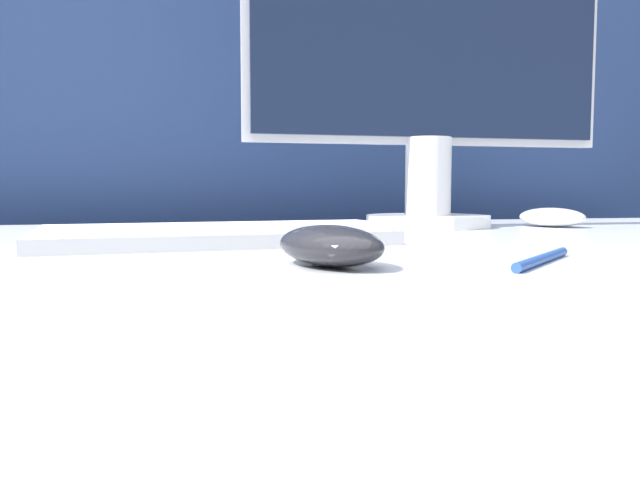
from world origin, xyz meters
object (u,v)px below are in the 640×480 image
object	(u,v)px
keyboard	(220,235)
computer_mouse_far	(552,217)
computer_mouse_near	(330,245)
monitor	(430,36)

from	to	relation	value
keyboard	computer_mouse_far	world-z (taller)	computer_mouse_far
computer_mouse_near	computer_mouse_far	distance (m)	0.66
computer_mouse_near	monitor	distance (m)	0.63
monitor	computer_mouse_near	bearing A→B (deg)	-120.65
computer_mouse_near	keyboard	distance (m)	0.22
monitor	computer_mouse_far	world-z (taller)	monitor
computer_mouse_near	keyboard	size ratio (longest dim) A/B	0.33
computer_mouse_near	computer_mouse_far	size ratio (longest dim) A/B	1.03
keyboard	computer_mouse_far	bearing A→B (deg)	16.66
monitor	computer_mouse_far	bearing A→B (deg)	-12.20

